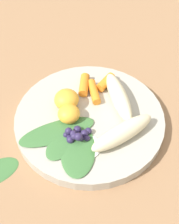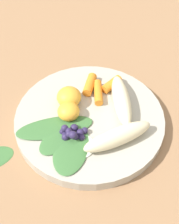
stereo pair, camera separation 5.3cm
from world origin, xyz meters
The scene contains 14 objects.
ground_plane centered at (0.00, 0.00, 0.00)m, with size 2.40×2.40×0.00m, color #99704C.
bowl centered at (0.00, 0.00, 0.01)m, with size 0.28×0.28×0.02m, color #B2AD9E.
banana_peeled_left centered at (-0.06, -0.02, 0.04)m, with size 0.13×0.03×0.03m, color beige.
banana_peeled_right centered at (-0.04, 0.06, 0.04)m, with size 0.13×0.03×0.03m, color beige.
orange_segment_near centered at (0.04, 0.00, 0.04)m, with size 0.04×0.04×0.03m, color #F4A833.
orange_segment_far centered at (0.04, -0.03, 0.04)m, with size 0.05×0.05×0.04m, color #F4A833.
carrot_front centered at (-0.05, -0.07, 0.03)m, with size 0.02×0.02×0.05m, color orange.
carrot_mid_left centered at (-0.02, -0.05, 0.03)m, with size 0.02×0.02×0.06m, color orange.
carrot_mid_right centered at (-0.01, -0.07, 0.03)m, with size 0.02×0.02×0.05m, color orange.
blueberry_pile centered at (0.03, 0.05, 0.03)m, with size 0.05×0.04×0.03m.
coconut_shred_patch centered at (0.02, 0.07, 0.02)m, with size 0.05×0.05×0.00m, color white.
kale_leaf_left centered at (0.06, 0.03, 0.02)m, with size 0.14×0.05×0.01m, color #3D7038.
kale_leaf_right centered at (0.05, 0.05, 0.02)m, with size 0.09×0.05×0.01m, color #3D7038.
kale_leaf_rear centered at (0.04, 0.07, 0.02)m, with size 0.11×0.06×0.01m, color #3D7038.
Camera 2 is at (0.03, 0.34, 0.44)m, focal length 46.05 mm.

